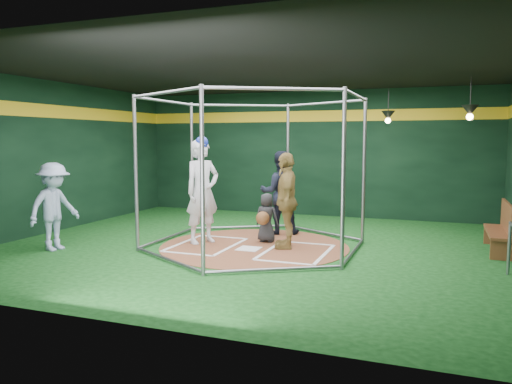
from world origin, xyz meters
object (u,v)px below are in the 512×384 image
(batter_figure, at_px, (202,191))
(umpire, at_px, (280,193))
(dugout_bench, at_px, (502,227))
(visitor_leopard, at_px, (286,200))

(batter_figure, xyz_separation_m, umpire, (1.19, 1.54, -0.15))
(umpire, distance_m, dugout_bench, 4.59)
(visitor_leopard, height_order, umpire, visitor_leopard)
(umpire, bearing_deg, batter_figure, 30.98)
(batter_figure, relative_size, dugout_bench, 1.35)
(visitor_leopard, bearing_deg, umpire, -174.54)
(batter_figure, distance_m, umpire, 1.95)
(visitor_leopard, distance_m, umpire, 1.50)
(umpire, xyz_separation_m, dugout_bench, (4.55, -0.27, -0.46))
(visitor_leopard, height_order, dugout_bench, visitor_leopard)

